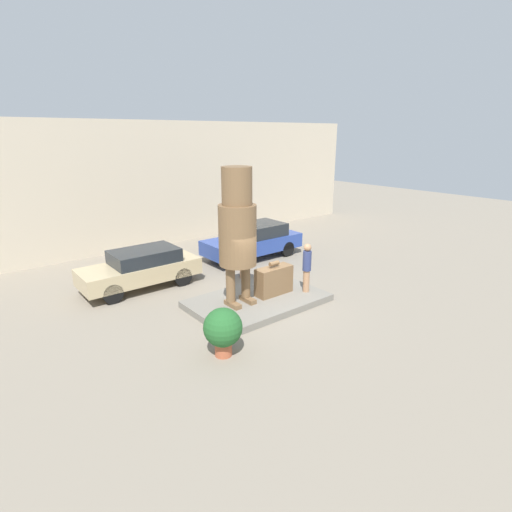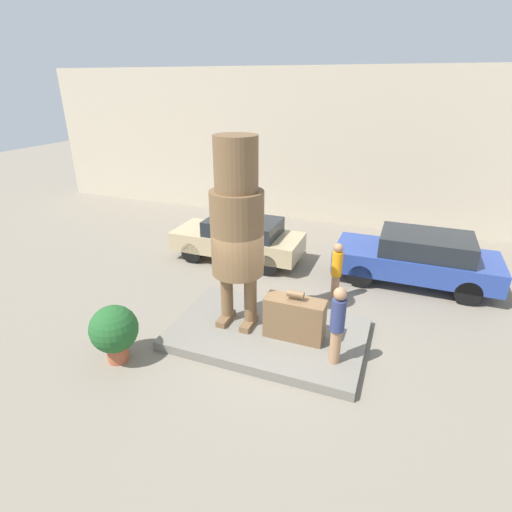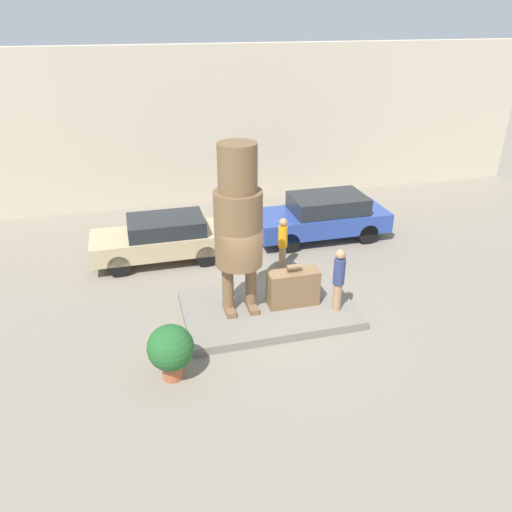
{
  "view_description": "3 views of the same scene",
  "coord_description": "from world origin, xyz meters",
  "px_view_note": "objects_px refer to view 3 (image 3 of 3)",
  "views": [
    {
      "loc": [
        -7.77,
        -9.57,
        5.51
      ],
      "look_at": [
        -0.3,
        -0.28,
        1.81
      ],
      "focal_mm": 28.0,
      "sensor_mm": 36.0,
      "label": 1
    },
    {
      "loc": [
        2.57,
        -7.41,
        5.54
      ],
      "look_at": [
        -0.41,
        0.29,
        1.91
      ],
      "focal_mm": 28.0,
      "sensor_mm": 36.0,
      "label": 2
    },
    {
      "loc": [
        -3.15,
        -10.73,
        7.23
      ],
      "look_at": [
        -0.29,
        0.18,
        1.63
      ],
      "focal_mm": 35.0,
      "sensor_mm": 36.0,
      "label": 3
    }
  ],
  "objects_px": {
    "giant_suitcase": "(293,288)",
    "planter_pot": "(171,349)",
    "statue_figure": "(238,218)",
    "tourist": "(339,277)",
    "parked_car_tan": "(162,238)",
    "parked_car_blue": "(323,216)",
    "worker_hivis": "(283,241)"
  },
  "relations": [
    {
      "from": "parked_car_blue",
      "to": "planter_pot",
      "type": "bearing_deg",
      "value": 46.3
    },
    {
      "from": "statue_figure",
      "to": "giant_suitcase",
      "type": "relative_size",
      "value": 3.25
    },
    {
      "from": "giant_suitcase",
      "to": "worker_hivis",
      "type": "height_order",
      "value": "worker_hivis"
    },
    {
      "from": "statue_figure",
      "to": "parked_car_blue",
      "type": "distance_m",
      "value": 6.0
    },
    {
      "from": "parked_car_blue",
      "to": "giant_suitcase",
      "type": "bearing_deg",
      "value": 59.62
    },
    {
      "from": "tourist",
      "to": "parked_car_tan",
      "type": "relative_size",
      "value": 0.4
    },
    {
      "from": "parked_car_tan",
      "to": "giant_suitcase",
      "type": "bearing_deg",
      "value": 127.8
    },
    {
      "from": "statue_figure",
      "to": "parked_car_tan",
      "type": "distance_m",
      "value": 4.57
    },
    {
      "from": "giant_suitcase",
      "to": "worker_hivis",
      "type": "bearing_deg",
      "value": 79.02
    },
    {
      "from": "statue_figure",
      "to": "worker_hivis",
      "type": "relative_size",
      "value": 2.61
    },
    {
      "from": "planter_pot",
      "to": "tourist",
      "type": "bearing_deg",
      "value": 17.03
    },
    {
      "from": "parked_car_tan",
      "to": "parked_car_blue",
      "type": "distance_m",
      "value": 5.54
    },
    {
      "from": "parked_car_tan",
      "to": "worker_hivis",
      "type": "bearing_deg",
      "value": 156.67
    },
    {
      "from": "statue_figure",
      "to": "planter_pot",
      "type": "distance_m",
      "value": 3.46
    },
    {
      "from": "giant_suitcase",
      "to": "parked_car_tan",
      "type": "height_order",
      "value": "parked_car_tan"
    },
    {
      "from": "planter_pot",
      "to": "worker_hivis",
      "type": "xyz_separation_m",
      "value": [
        3.84,
        4.29,
        0.16
      ]
    },
    {
      "from": "tourist",
      "to": "giant_suitcase",
      "type": "bearing_deg",
      "value": 151.96
    },
    {
      "from": "parked_car_tan",
      "to": "parked_car_blue",
      "type": "relative_size",
      "value": 0.93
    },
    {
      "from": "parked_car_tan",
      "to": "tourist",
      "type": "bearing_deg",
      "value": 132.29
    },
    {
      "from": "planter_pot",
      "to": "statue_figure",
      "type": "bearing_deg",
      "value": 45.63
    },
    {
      "from": "tourist",
      "to": "statue_figure",
      "type": "bearing_deg",
      "value": 164.62
    },
    {
      "from": "giant_suitcase",
      "to": "planter_pot",
      "type": "distance_m",
      "value": 3.86
    },
    {
      "from": "parked_car_blue",
      "to": "worker_hivis",
      "type": "height_order",
      "value": "worker_hivis"
    },
    {
      "from": "parked_car_blue",
      "to": "parked_car_tan",
      "type": "bearing_deg",
      "value": 3.56
    },
    {
      "from": "giant_suitcase",
      "to": "tourist",
      "type": "xyz_separation_m",
      "value": [
        1.02,
        -0.54,
        0.45
      ]
    },
    {
      "from": "tourist",
      "to": "parked_car_blue",
      "type": "xyz_separation_m",
      "value": [
        1.48,
        4.79,
        -0.33
      ]
    },
    {
      "from": "parked_car_blue",
      "to": "planter_pot",
      "type": "distance_m",
      "value": 8.49
    },
    {
      "from": "parked_car_tan",
      "to": "planter_pot",
      "type": "relative_size",
      "value": 3.28
    },
    {
      "from": "worker_hivis",
      "to": "planter_pot",
      "type": "bearing_deg",
      "value": -131.85
    },
    {
      "from": "statue_figure",
      "to": "giant_suitcase",
      "type": "bearing_deg",
      "value": -5.1
    },
    {
      "from": "parked_car_tan",
      "to": "planter_pot",
      "type": "height_order",
      "value": "parked_car_tan"
    },
    {
      "from": "giant_suitcase",
      "to": "planter_pot",
      "type": "bearing_deg",
      "value": -150.8
    }
  ]
}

